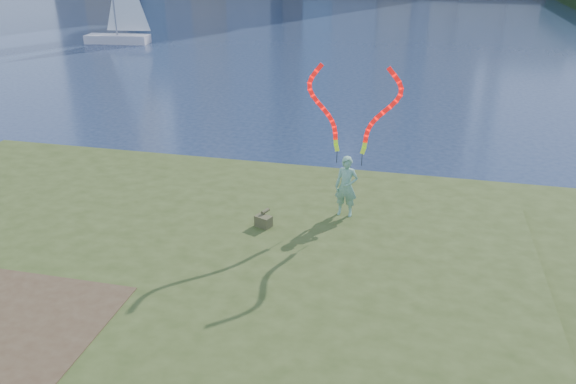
# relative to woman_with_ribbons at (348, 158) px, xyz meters

# --- Properties ---
(ground) EXTENTS (320.00, 320.00, 0.00)m
(ground) POSITION_rel_woman_with_ribbons_xyz_m (-2.82, -2.34, -2.25)
(ground) COLOR #1B2844
(ground) RESTS_ON ground
(grassy_knoll) EXTENTS (20.00, 18.00, 0.80)m
(grassy_knoll) POSITION_rel_woman_with_ribbons_xyz_m (-2.82, -4.63, -1.91)
(grassy_knoll) COLOR #354418
(grassy_knoll) RESTS_ON ground
(dirt_patch) EXTENTS (3.20, 3.00, 0.02)m
(dirt_patch) POSITION_rel_woman_with_ribbons_xyz_m (-5.02, -5.54, -1.44)
(dirt_patch) COLOR #47331E
(dirt_patch) RESTS_ON grassy_knoll
(woman_with_ribbons) EXTENTS (1.98, 0.40, 3.87)m
(woman_with_ribbons) POSITION_rel_woman_with_ribbons_xyz_m (0.00, 0.00, 0.00)
(woman_with_ribbons) COLOR #227A48
(woman_with_ribbons) RESTS_ON grassy_knoll
(canvas_bag) EXTENTS (0.43, 0.48, 0.35)m
(canvas_bag) POSITION_rel_woman_with_ribbons_xyz_m (-1.76, -1.04, -1.30)
(canvas_bag) COLOR #4A4426
(canvas_bag) RESTS_ON grassy_knoll
(sailboat) EXTENTS (4.86, 1.91, 7.30)m
(sailboat) POSITION_rel_woman_with_ribbons_xyz_m (-19.75, 25.56, -0.99)
(sailboat) COLOR silver
(sailboat) RESTS_ON ground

